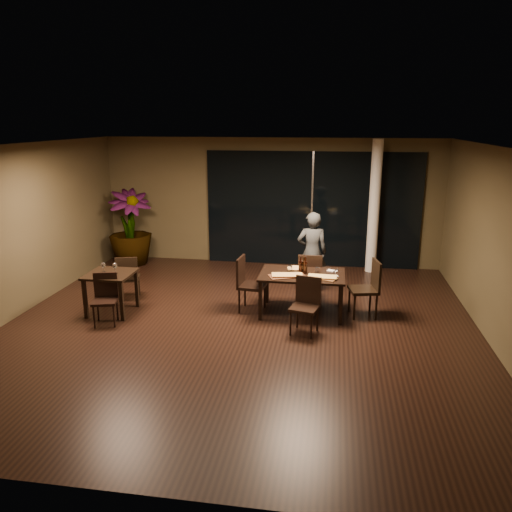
% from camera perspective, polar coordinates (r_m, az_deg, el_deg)
% --- Properties ---
extents(ground, '(8.00, 8.00, 0.00)m').
position_cam_1_polar(ground, '(8.55, -1.94, -8.10)').
color(ground, black).
rests_on(ground, ground).
extents(wall_back, '(8.00, 0.10, 3.00)m').
position_cam_1_polar(wall_back, '(12.00, 1.65, 6.23)').
color(wall_back, '#443B24').
rests_on(wall_back, ground).
extents(wall_front, '(8.00, 0.10, 3.00)m').
position_cam_1_polar(wall_front, '(4.38, -12.28, -10.77)').
color(wall_front, '#443B24').
rests_on(wall_front, ground).
extents(wall_left, '(0.10, 8.00, 3.00)m').
position_cam_1_polar(wall_left, '(9.68, -26.32, 2.42)').
color(wall_left, '#443B24').
rests_on(wall_left, ground).
extents(wall_right, '(0.10, 8.00, 3.00)m').
position_cam_1_polar(wall_right, '(8.33, 26.49, 0.52)').
color(wall_right, '#443B24').
rests_on(wall_right, ground).
extents(ceiling, '(8.00, 8.00, 0.04)m').
position_cam_1_polar(ceiling, '(7.85, -2.14, 12.56)').
color(ceiling, silver).
rests_on(ceiling, wall_back).
extents(window_panel, '(5.00, 0.06, 2.70)m').
position_cam_1_polar(window_panel, '(11.85, 6.41, 5.29)').
color(window_panel, black).
rests_on(window_panel, ground).
extents(column, '(0.24, 0.24, 3.00)m').
position_cam_1_polar(column, '(11.54, 13.34, 5.46)').
color(column, white).
rests_on(column, ground).
extents(main_table, '(1.50, 1.00, 0.75)m').
position_cam_1_polar(main_table, '(8.94, 5.31, -2.47)').
color(main_table, black).
rests_on(main_table, ground).
extents(side_table, '(0.80, 0.80, 0.75)m').
position_cam_1_polar(side_table, '(9.32, -16.28, -2.62)').
color(side_table, black).
rests_on(side_table, ground).
extents(chair_main_far, '(0.45, 0.45, 0.97)m').
position_cam_1_polar(chair_main_far, '(9.52, 6.20, -2.22)').
color(chair_main_far, black).
rests_on(chair_main_far, ground).
extents(chair_main_near, '(0.52, 0.52, 0.92)m').
position_cam_1_polar(chair_main_near, '(8.23, 5.75, -5.25)').
color(chair_main_near, black).
rests_on(chair_main_near, ground).
extents(chair_main_left, '(0.51, 0.51, 1.01)m').
position_cam_1_polar(chair_main_left, '(9.08, -1.00, -2.88)').
color(chair_main_left, black).
rests_on(chair_main_left, ground).
extents(chair_main_right, '(0.56, 0.56, 1.02)m').
position_cam_1_polar(chair_main_right, '(9.04, 12.75, -3.29)').
color(chair_main_right, black).
rests_on(chair_main_right, ground).
extents(chair_side_far, '(0.51, 0.51, 0.89)m').
position_cam_1_polar(chair_side_far, '(9.91, -14.44, -2.19)').
color(chair_side_far, black).
rests_on(chair_side_far, ground).
extents(chair_side_near, '(0.49, 0.49, 0.87)m').
position_cam_1_polar(chair_side_near, '(8.94, -16.83, -4.37)').
color(chair_side_near, black).
rests_on(chair_side_near, ground).
extents(diner, '(0.59, 0.43, 1.64)m').
position_cam_1_polar(diner, '(10.08, 6.41, 0.43)').
color(diner, '#2F3234').
rests_on(diner, ground).
extents(potted_plant, '(1.38, 1.38, 1.80)m').
position_cam_1_polar(potted_plant, '(12.32, -14.18, 3.17)').
color(potted_plant, '#1E4617').
rests_on(potted_plant, ground).
extents(pizza_board_left, '(0.70, 0.53, 0.01)m').
position_cam_1_polar(pizza_board_left, '(8.73, 3.58, -2.30)').
color(pizza_board_left, '#442415').
rests_on(pizza_board_left, main_table).
extents(pizza_board_right, '(0.56, 0.43, 0.01)m').
position_cam_1_polar(pizza_board_right, '(8.70, 7.58, -2.48)').
color(pizza_board_right, '#4B2E18').
rests_on(pizza_board_right, main_table).
extents(oblong_pizza_left, '(0.55, 0.32, 0.02)m').
position_cam_1_polar(oblong_pizza_left, '(8.73, 3.58, -2.20)').
color(oblong_pizza_left, maroon).
rests_on(oblong_pizza_left, pizza_board_left).
extents(oblong_pizza_right, '(0.48, 0.24, 0.02)m').
position_cam_1_polar(oblong_pizza_right, '(8.69, 7.58, -2.38)').
color(oblong_pizza_right, maroon).
rests_on(oblong_pizza_right, pizza_board_right).
extents(round_pizza, '(0.29, 0.29, 0.01)m').
position_cam_1_polar(round_pizza, '(9.20, 4.51, -1.40)').
color(round_pizza, '#A73B12').
rests_on(round_pizza, main_table).
extents(bottle_a, '(0.07, 0.07, 0.30)m').
position_cam_1_polar(bottle_a, '(8.92, 5.10, -0.99)').
color(bottle_a, black).
rests_on(bottle_a, main_table).
extents(bottle_b, '(0.07, 0.07, 0.31)m').
position_cam_1_polar(bottle_b, '(8.89, 5.67, -1.05)').
color(bottle_b, black).
rests_on(bottle_b, main_table).
extents(bottle_c, '(0.06, 0.06, 0.28)m').
position_cam_1_polar(bottle_c, '(8.95, 5.50, -1.01)').
color(bottle_c, black).
rests_on(bottle_c, main_table).
extents(tumbler_left, '(0.08, 0.08, 0.10)m').
position_cam_1_polar(tumbler_left, '(9.03, 3.91, -1.43)').
color(tumbler_left, white).
rests_on(tumbler_left, main_table).
extents(tumbler_right, '(0.07, 0.07, 0.09)m').
position_cam_1_polar(tumbler_right, '(9.02, 7.00, -1.56)').
color(tumbler_right, white).
rests_on(tumbler_right, main_table).
extents(napkin_near, '(0.20, 0.14, 0.01)m').
position_cam_1_polar(napkin_near, '(8.81, 8.74, -2.29)').
color(napkin_near, silver).
rests_on(napkin_near, main_table).
extents(napkin_far, '(0.21, 0.16, 0.01)m').
position_cam_1_polar(napkin_far, '(9.11, 8.71, -1.69)').
color(napkin_far, white).
rests_on(napkin_far, main_table).
extents(wine_glass_a, '(0.08, 0.08, 0.17)m').
position_cam_1_polar(wine_glass_a, '(9.36, -17.03, -1.26)').
color(wine_glass_a, white).
rests_on(wine_glass_a, side_table).
extents(wine_glass_b, '(0.09, 0.09, 0.19)m').
position_cam_1_polar(wine_glass_b, '(9.19, -15.81, -1.39)').
color(wine_glass_b, white).
rests_on(wine_glass_b, side_table).
extents(side_napkin, '(0.20, 0.16, 0.01)m').
position_cam_1_polar(side_napkin, '(9.11, -16.20, -2.15)').
color(side_napkin, white).
rests_on(side_napkin, side_table).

